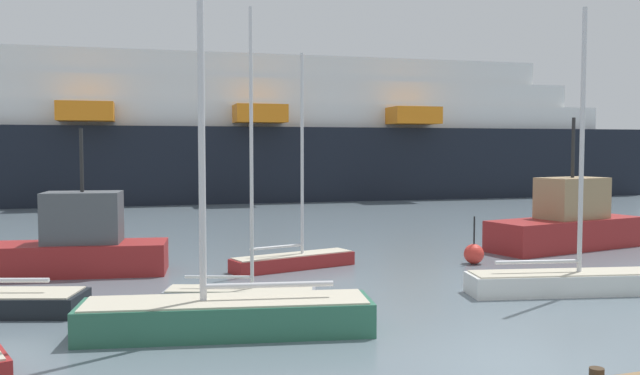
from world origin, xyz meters
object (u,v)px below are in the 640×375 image
sailboat_3 (294,258)px  fishing_boat_1 (77,245)px  sailboat_7 (226,309)px  channel_buoy_0 (474,254)px  fishing_boat_0 (567,223)px  sailboat_2 (564,278)px  sailboat_5 (241,290)px  cruise_ship (9,134)px

sailboat_3 → fishing_boat_1: bearing=155.6°
sailboat_7 → channel_buoy_0: (10.46, 6.31, -0.20)m
sailboat_7 → channel_buoy_0: size_ratio=6.48×
fishing_boat_0 → sailboat_2: bearing=-139.7°
sailboat_7 → channel_buoy_0: bearing=-137.2°
sailboat_3 → sailboat_5: size_ratio=0.94×
sailboat_7 → fishing_boat_0: sailboat_7 is taller
sailboat_7 → cruise_ship: size_ratio=0.11×
fishing_boat_1 → cruise_ship: 35.19m
sailboat_3 → channel_buoy_0: (6.57, -1.25, -0.01)m
sailboat_7 → fishing_boat_0: bearing=-141.2°
fishing_boat_1 → cruise_ship: size_ratio=0.06×
fishing_boat_1 → channel_buoy_0: size_ratio=3.62×
sailboat_2 → fishing_boat_1: sailboat_2 is taller
sailboat_2 → fishing_boat_0: (5.99, 7.27, 0.63)m
sailboat_3 → cruise_ship: (-12.69, 35.90, 4.94)m
sailboat_2 → cruise_ship: cruise_ship is taller
sailboat_3 → sailboat_7: size_ratio=0.67×
sailboat_2 → sailboat_7: (-10.23, -1.03, 0.12)m
cruise_ship → sailboat_7: bearing=-74.5°
sailboat_7 → cruise_ship: cruise_ship is taller
sailboat_3 → sailboat_5: (-2.92, -4.63, -0.02)m
sailboat_3 → fishing_boat_1: (-7.23, 1.40, 0.62)m
sailboat_7 → fishing_boat_1: bearing=-57.8°
sailboat_5 → fishing_boat_0: 16.19m
sailboat_2 → sailboat_5: 9.46m
sailboat_2 → fishing_boat_0: bearing=63.2°
channel_buoy_0 → fishing_boat_1: bearing=169.1°
fishing_boat_1 → channel_buoy_0: bearing=-0.4°
sailboat_3 → sailboat_7: (-3.89, -7.55, 0.18)m
sailboat_2 → fishing_boat_1: bearing=162.4°
cruise_ship → fishing_boat_0: bearing=-50.5°
channel_buoy_0 → sailboat_7: bearing=-148.9°
sailboat_5 → cruise_ship: size_ratio=0.08×
channel_buoy_0 → sailboat_5: bearing=-160.4°
fishing_boat_0 → cruise_ship: size_ratio=0.07×
sailboat_2 → fishing_boat_0: size_ratio=1.11×
sailboat_3 → fishing_boat_0: size_ratio=1.01×
sailboat_2 → sailboat_3: (-6.34, 6.52, -0.06)m
sailboat_2 → fishing_boat_0: 9.44m
fishing_boat_0 → channel_buoy_0: size_ratio=4.27×
sailboat_7 → cruise_ship: bearing=-66.8°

